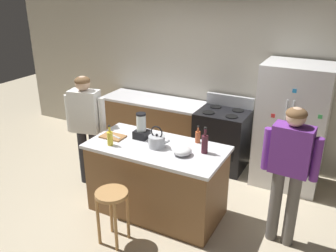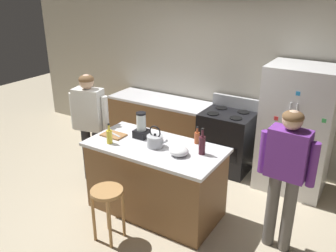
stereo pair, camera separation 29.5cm
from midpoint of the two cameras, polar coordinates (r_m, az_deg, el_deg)
ground_plane at (r=4.75m, az=-0.13°, el=-13.23°), size 14.00×14.00×0.00m
back_wall at (r=5.80m, az=10.18°, el=7.80°), size 8.00×0.10×2.70m
kitchen_island at (r=4.50m, az=-0.13°, el=-8.44°), size 1.67×0.84×0.92m
back_counter_run at (r=6.07m, az=1.18°, el=-0.07°), size 2.00×0.64×0.92m
refrigerator at (r=5.20m, az=21.35°, el=-0.57°), size 0.90×0.73×1.76m
stove_range at (r=5.61m, az=10.83°, el=-2.29°), size 0.76×0.65×1.10m
person_by_island_left at (r=5.08m, az=-10.77°, el=1.12°), size 0.60×0.30×1.60m
person_by_sink_right at (r=3.91m, az=20.39°, el=-6.42°), size 0.59×0.24×1.61m
bar_stool at (r=4.06m, az=-7.55°, el=-11.79°), size 0.36×0.36×0.64m
blender_appliance at (r=4.46m, az=-2.38°, el=-0.19°), size 0.17×0.17×0.33m
bottle_soda at (r=4.35m, az=-7.43°, el=-1.65°), size 0.07×0.07×0.26m
bottle_cooking_sauce at (r=4.35m, az=6.59°, el=-1.83°), size 0.06×0.06×0.22m
bottle_wine at (r=4.07m, az=7.53°, el=-2.99°), size 0.08×0.08×0.32m
mixing_bowl at (r=4.05m, az=3.85°, el=-4.04°), size 0.22×0.22×0.10m
tea_kettle at (r=4.23m, az=-0.05°, el=-2.36°), size 0.28×0.20×0.27m
cutting_board at (r=4.59m, az=-6.87°, el=-1.46°), size 0.30×0.20×0.02m
chef_knife at (r=4.57m, az=-6.68°, el=-1.36°), size 0.22×0.09×0.01m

